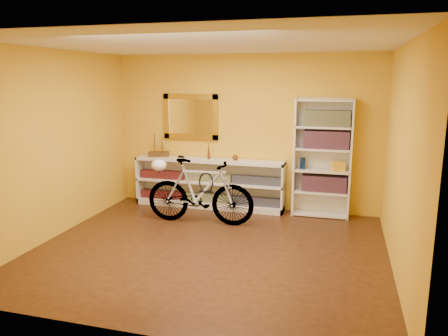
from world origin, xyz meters
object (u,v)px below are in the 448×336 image
(console_unit, at_px, (209,183))
(helmet, at_px, (159,165))
(bookcase, at_px, (322,158))
(bicycle, at_px, (200,192))

(console_unit, xyz_separation_m, helmet, (-0.53, -0.88, 0.46))
(bookcase, bearing_deg, console_unit, -179.24)
(helmet, bearing_deg, bookcase, 20.59)
(bookcase, xyz_separation_m, bicycle, (-1.76, -0.88, -0.45))
(bookcase, distance_m, bicycle, 2.02)
(helmet, bearing_deg, console_unit, 59.19)
(bicycle, xyz_separation_m, helmet, (-0.66, -0.02, 0.38))
(console_unit, height_order, bicycle, bicycle)
(bicycle, bearing_deg, console_unit, 6.35)
(bicycle, distance_m, helmet, 0.76)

